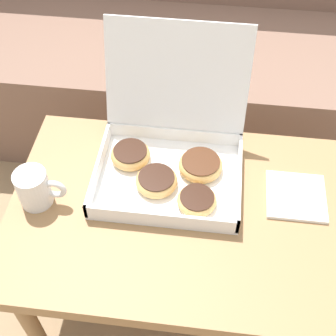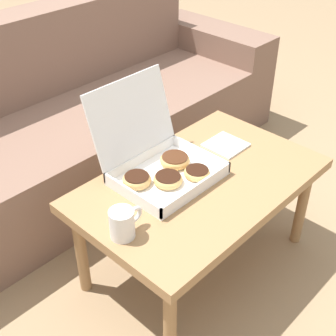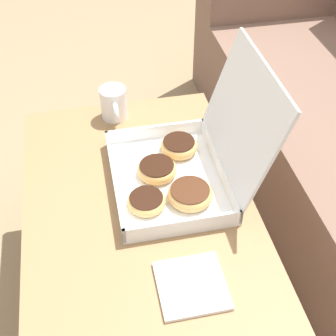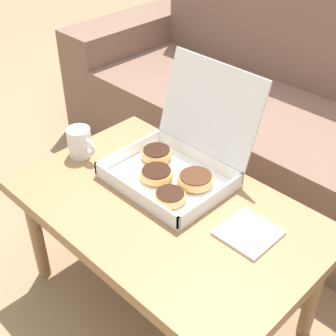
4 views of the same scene
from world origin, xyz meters
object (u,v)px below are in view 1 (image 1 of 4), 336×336
at_px(couch, 213,50).
at_px(pastry_box, 170,154).
at_px(coffee_mug, 35,188).
at_px(coffee_table, 195,222).

bearing_deg(couch, pastry_box, -96.00).
bearing_deg(coffee_mug, pastry_box, 24.80).
relative_size(couch, coffee_table, 2.62).
distance_m(coffee_table, pastry_box, 0.18).
height_order(couch, coffee_table, couch).
distance_m(couch, pastry_box, 0.78).
relative_size(pastry_box, coffee_mug, 3.05).
relative_size(couch, coffee_mug, 19.70).
relative_size(coffee_table, pastry_box, 2.47).
xyz_separation_m(couch, coffee_mug, (-0.39, -0.89, 0.20)).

